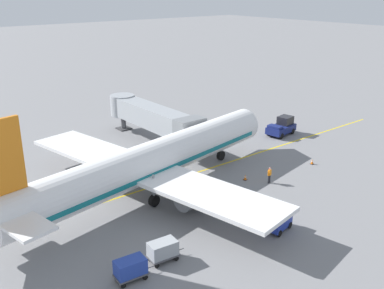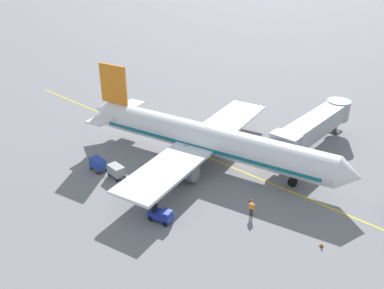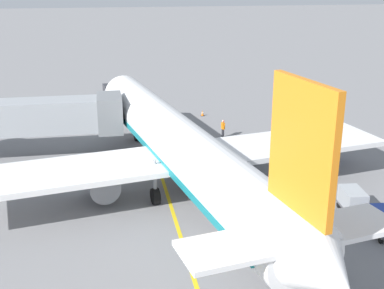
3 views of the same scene
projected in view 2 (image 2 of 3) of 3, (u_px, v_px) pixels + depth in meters
The scene contains 10 objects.
ground_plane at pixel (207, 157), 53.95m from camera, with size 400.00×400.00×0.00m, color slate.
gate_lead_in_line at pixel (207, 157), 53.94m from camera, with size 0.24×80.00×0.01m, color gold.
parked_airliner at pixel (207, 139), 51.48m from camera, with size 30.44×37.18×10.63m.
jet_bridge at pixel (315, 126), 54.55m from camera, with size 17.74×3.50×4.98m.
baggage_tug_lead at pixel (161, 215), 41.57m from camera, with size 1.73×2.69×1.62m.
baggage_cart_front at pixel (116, 170), 49.02m from camera, with size 1.51×2.95×1.58m.
baggage_cart_second_in_train at pixel (98, 164), 50.50m from camera, with size 1.51×2.95×1.58m.
ground_crew_wing_walker at pixel (252, 208), 42.28m from camera, with size 0.30×0.73×1.69m.
safety_cone_nose_left at pixel (322, 244), 38.33m from camera, with size 0.36×0.36×0.59m.
safety_cone_nose_right at pixel (251, 199), 44.78m from camera, with size 0.36×0.36×0.59m.
Camera 2 is at (36.78, 29.75, 26.06)m, focal length 38.25 mm.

